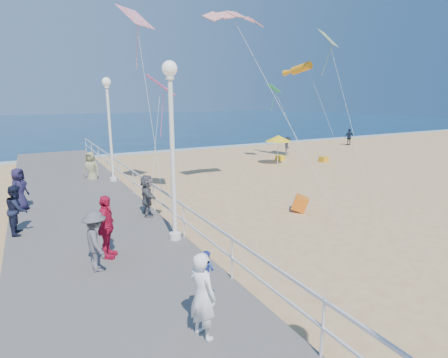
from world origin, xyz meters
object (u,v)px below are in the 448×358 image
woman_holding_toddler (202,296)px  spectator_7 (17,210)px  box_kite (300,205)px  spectator_2 (96,241)px  beach_walker_a (287,146)px  spectator_3 (106,227)px  beach_walker_b (349,137)px  lamp_post_mid (172,134)px  beach_chair_left (280,158)px  toddler_held (206,270)px  beach_walker_c (91,169)px  spectator_4 (19,189)px  lamp_post_far (109,119)px  beach_umbrella (278,138)px  beach_chair_right (324,159)px  spectator_5 (147,195)px

woman_holding_toddler → spectator_7: bearing=2.7°
spectator_7 → box_kite: bearing=-93.2°
spectator_2 → beach_walker_a: size_ratio=1.00×
spectator_3 → beach_walker_b: spectator_3 is taller
lamp_post_mid → woman_holding_toddler: 5.31m
beach_walker_a → beach_chair_left: bearing=175.0°
toddler_held → box_kite: toddler_held is taller
beach_chair_left → spectator_2: bearing=-141.2°
spectator_2 → beach_chair_left: spectator_2 is taller
spectator_2 → spectator_3: size_ratio=0.89×
beach_walker_b → beach_walker_c: (-25.89, -5.29, 0.10)m
beach_walker_b → box_kite: bearing=55.4°
spectator_4 → box_kite: 11.25m
lamp_post_mid → woman_holding_toddler: bearing=-105.1°
woman_holding_toddler → spectator_2: woman_holding_toddler is taller
beach_walker_b → box_kite: 23.76m
beach_walker_c → lamp_post_far: bearing=-11.7°
toddler_held → beach_umbrella: beach_umbrella is taller
spectator_3 → spectator_7: (-2.17, 3.23, -0.08)m
woman_holding_toddler → box_kite: bearing=-71.3°
spectator_7 → beach_chair_right: size_ratio=2.92×
lamp_post_far → beach_chair_left: (13.16, 2.61, -3.46)m
spectator_7 → box_kite: 10.47m
lamp_post_mid → beach_walker_a: 20.41m
spectator_4 → box_kite: spectator_4 is taller
woman_holding_toddler → spectator_4: size_ratio=0.99×
spectator_2 → beach_chair_right: bearing=-65.2°
beach_walker_c → beach_chair_left: beach_walker_c is taller
lamp_post_far → beach_umbrella: 12.05m
woman_holding_toddler → beach_chair_right: woman_holding_toddler is taller
spectator_3 → beach_walker_a: bearing=-22.9°
box_kite → beach_chair_left: (7.13, 10.51, -0.10)m
spectator_7 → spectator_2: bearing=-148.3°
lamp_post_mid → spectator_7: 5.71m
lamp_post_far → beach_walker_a: bearing=15.8°
lamp_post_mid → spectator_3: lamp_post_mid is taller
beach_walker_c → box_kite: beach_walker_c is taller
beach_walker_a → beach_umbrella: size_ratio=0.73×
woman_holding_toddler → beach_walker_b: woman_holding_toddler is taller
lamp_post_far → spectator_4: lamp_post_far is taller
spectator_2 → lamp_post_mid: bearing=-74.3°
beach_walker_a → beach_walker_c: beach_walker_c is taller
spectator_4 → beach_chair_right: size_ratio=3.06×
spectator_5 → beach_umbrella: bearing=-47.6°
spectator_7 → beach_chair_left: (17.41, 8.70, -1.00)m
spectator_5 → spectator_7: bearing=95.8°
toddler_held → beach_chair_left: bearing=-60.9°
spectator_7 → toddler_held: bearing=-149.8°
lamp_post_mid → spectator_2: lamp_post_mid is taller
beach_walker_a → beach_walker_c: (-16.13, -3.17, 0.16)m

